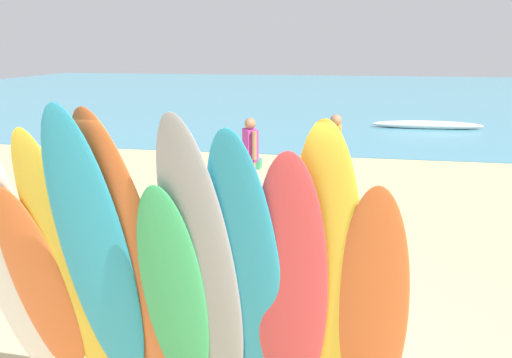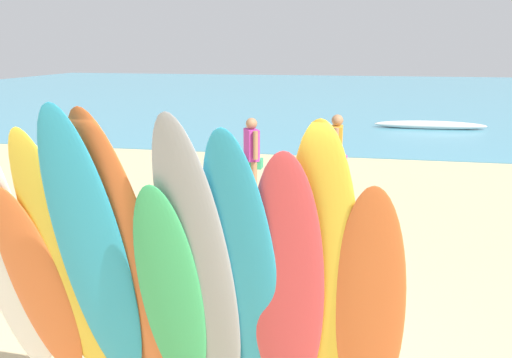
# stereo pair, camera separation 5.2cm
# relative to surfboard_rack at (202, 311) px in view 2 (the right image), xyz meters

# --- Properties ---
(ground) EXTENTS (60.00, 60.00, 0.00)m
(ground) POSITION_rel_surfboard_rack_xyz_m (0.00, 14.00, -0.60)
(ground) COLOR tan
(ocean_water) EXTENTS (60.00, 40.00, 0.02)m
(ocean_water) POSITION_rel_surfboard_rack_xyz_m (0.00, 30.24, -0.59)
(ocean_water) COLOR teal
(ocean_water) RESTS_ON ground
(surfboard_rack) EXTENTS (3.35, 0.07, 0.76)m
(surfboard_rack) POSITION_rel_surfboard_rack_xyz_m (0.00, 0.00, 0.00)
(surfboard_rack) COLOR brown
(surfboard_rack) RESTS_ON ground
(surfboard_white_0) EXTENTS (0.57, 0.98, 2.79)m
(surfboard_white_0) POSITION_rel_surfboard_rack_xyz_m (-1.44, -0.72, 0.79)
(surfboard_white_0) COLOR white
(surfboard_white_0) RESTS_ON ground
(surfboard_orange_1) EXTENTS (0.54, 0.78, 1.98)m
(surfboard_orange_1) POSITION_rel_surfboard_rack_xyz_m (-1.17, -0.65, 0.39)
(surfboard_orange_1) COLOR orange
(surfboard_orange_1) RESTS_ON ground
(surfboard_yellow_2) EXTENTS (0.56, 0.92, 2.44)m
(surfboard_yellow_2) POSITION_rel_surfboard_rack_xyz_m (-0.88, -0.71, 0.62)
(surfboard_yellow_2) COLOR yellow
(surfboard_yellow_2) RESTS_ON ground
(surfboard_teal_3) EXTENTS (0.62, 1.18, 2.64)m
(surfboard_teal_3) POSITION_rel_surfboard_rack_xyz_m (-0.55, -0.84, 0.72)
(surfboard_teal_3) COLOR #289EC6
(surfboard_teal_3) RESTS_ON ground
(surfboard_orange_4) EXTENTS (0.65, 1.09, 2.60)m
(surfboard_orange_4) POSITION_rel_surfboard_rack_xyz_m (-0.34, -0.75, 0.70)
(surfboard_orange_4) COLOR orange
(surfboard_orange_4) RESTS_ON ground
(surfboard_green_5) EXTENTS (0.55, 0.98, 2.11)m
(surfboard_green_5) POSITION_rel_surfboard_rack_xyz_m (0.01, -0.75, 0.45)
(surfboard_green_5) COLOR #38B266
(surfboard_green_5) RESTS_ON ground
(surfboard_grey_6) EXTENTS (0.58, 1.12, 2.59)m
(surfboard_grey_6) POSITION_rel_surfboard_rack_xyz_m (0.25, -0.78, 0.69)
(surfboard_grey_6) COLOR #999EA3
(surfboard_grey_6) RESTS_ON ground
(surfboard_teal_7) EXTENTS (0.59, 1.07, 2.49)m
(surfboard_teal_7) POSITION_rel_surfboard_rack_xyz_m (0.57, -0.74, 0.64)
(surfboard_teal_7) COLOR #289EC6
(surfboard_teal_7) RESTS_ON ground
(surfboard_red_8) EXTENTS (0.59, 0.90, 2.34)m
(surfboard_red_8) POSITION_rel_surfboard_rack_xyz_m (0.88, -0.70, 0.57)
(surfboard_red_8) COLOR #D13D42
(surfboard_red_8) RESTS_ON ground
(surfboard_yellow_9) EXTENTS (0.58, 0.89, 2.54)m
(surfboard_yellow_9) POSITION_rel_surfboard_rack_xyz_m (1.13, -0.65, 0.67)
(surfboard_yellow_9) COLOR yellow
(surfboard_yellow_9) RESTS_ON ground
(surfboard_orange_10) EXTENTS (0.54, 0.73, 2.11)m
(surfboard_orange_10) POSITION_rel_surfboard_rack_xyz_m (1.47, -0.64, 0.45)
(surfboard_orange_10) COLOR orange
(surfboard_orange_10) RESTS_ON ground
(beachgoer_photographing) EXTENTS (0.43, 0.62, 1.65)m
(beachgoer_photographing) POSITION_rel_surfboard_rack_xyz_m (0.85, 6.26, 0.35)
(beachgoer_photographing) COLOR #9E704C
(beachgoer_photographing) RESTS_ON ground
(beachgoer_strolling) EXTENTS (0.42, 0.54, 1.60)m
(beachgoer_strolling) POSITION_rel_surfboard_rack_xyz_m (-0.76, 5.81, 0.32)
(beachgoer_strolling) COLOR #9E704C
(beachgoer_strolling) RESTS_ON ground
(distant_boat) EXTENTS (3.92, 0.67, 0.31)m
(distant_boat) POSITION_rel_surfboard_rack_xyz_m (3.67, 15.99, -0.46)
(distant_boat) COLOR silver
(distant_boat) RESTS_ON ground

